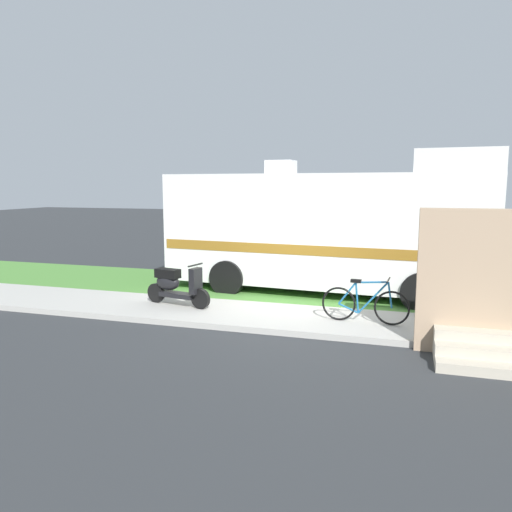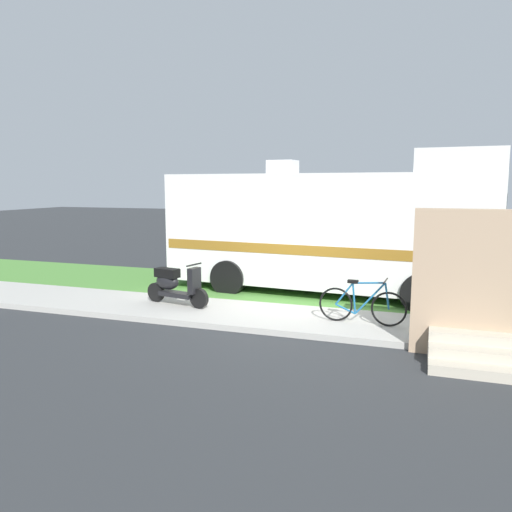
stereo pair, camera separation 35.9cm
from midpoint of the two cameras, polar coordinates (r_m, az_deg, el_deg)
name	(u,v)px [view 2 (the right image)]	position (r m, az deg, el deg)	size (l,w,h in m)	color
ground_plane	(288,307)	(11.37, 4.63, -5.91)	(80.00, 80.00, 0.00)	#2D3033
sidewalk	(273,318)	(10.23, 2.98, -7.16)	(24.00, 2.00, 0.12)	#ADAAA3
grass_strip	(303,292)	(12.78, 6.27, -4.15)	(24.00, 3.40, 0.08)	#4C8438
motorhome_rv	(331,228)	(12.64, 9.46, 3.18)	(8.12, 3.15, 3.54)	silver
scooter	(175,284)	(11.09, -8.51, -3.28)	(1.65, 0.62, 0.97)	black
bicycle	(362,305)	(9.74, 13.20, -5.50)	(1.68, 0.52, 0.89)	black
porch_steps	(477,300)	(8.66, 25.32, -4.63)	(2.00, 1.26, 2.40)	#BCB29E
bottle_green	(490,322)	(10.27, 26.38, -6.91)	(0.07, 0.07, 0.29)	brown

